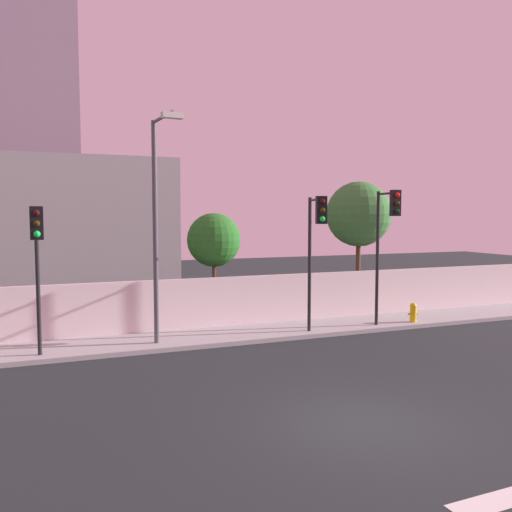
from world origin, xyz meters
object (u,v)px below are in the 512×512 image
traffic_light_right (387,229)px  roadside_tree_midright (359,214)px  street_lamp_curbside (157,213)px  fire_hydrant (413,312)px  traffic_light_center (37,248)px  roadside_tree_midleft (214,240)px  traffic_light_left (316,234)px

traffic_light_right → roadside_tree_midright: roadside_tree_midright is taller
street_lamp_curbside → fire_hydrant: (9.75, 0.01, -3.75)m
traffic_light_right → roadside_tree_midright: (1.11, 3.56, 0.51)m
traffic_light_center → traffic_light_right: 11.55m
traffic_light_right → fire_hydrant: (1.68, 0.56, -3.20)m
street_lamp_curbside → fire_hydrant: size_ratio=9.55×
fire_hydrant → traffic_light_center: bearing=-177.6°
traffic_light_right → roadside_tree_midright: size_ratio=0.87×
traffic_light_right → roadside_tree_midleft: (-5.33, 3.56, -0.48)m
fire_hydrant → roadside_tree_midleft: 8.09m
roadside_tree_midleft → roadside_tree_midright: roadside_tree_midright is taller
fire_hydrant → roadside_tree_midleft: bearing=156.8°
traffic_light_left → roadside_tree_midright: roadside_tree_midright is taller
traffic_light_right → roadside_tree_midleft: size_ratio=1.15×
traffic_light_center → street_lamp_curbside: street_lamp_curbside is taller
traffic_light_left → roadside_tree_midright: 5.44m
roadside_tree_midleft → roadside_tree_midright: size_ratio=0.76×
traffic_light_left → fire_hydrant: traffic_light_left is taller
street_lamp_curbside → traffic_light_left: bearing=-6.8°
street_lamp_curbside → fire_hydrant: street_lamp_curbside is taller
traffic_light_center → traffic_light_right: traffic_light_right is taller
roadside_tree_midleft → roadside_tree_midright: 6.51m
roadside_tree_midleft → traffic_light_center: bearing=-150.2°
street_lamp_curbside → roadside_tree_midleft: (2.74, 3.01, -1.02)m
traffic_light_center → roadside_tree_midright: (12.65, 3.56, 0.95)m
traffic_light_center → roadside_tree_midleft: size_ratio=1.00×
traffic_light_center → street_lamp_curbside: size_ratio=0.62×
street_lamp_curbside → roadside_tree_midleft: 4.20m
traffic_light_left → traffic_light_right: 2.89m
traffic_light_right → roadside_tree_midright: bearing=72.7°
traffic_light_left → traffic_light_right: bearing=1.4°
street_lamp_curbside → traffic_light_right: bearing=-3.9°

